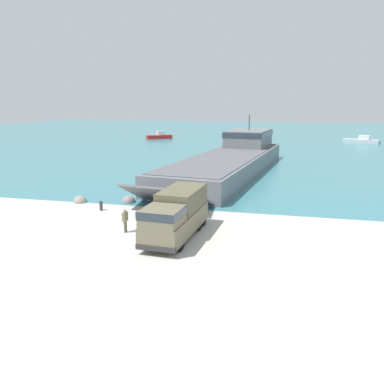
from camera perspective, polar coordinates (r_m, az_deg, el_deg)
The scene contains 10 objects.
ground_plane at distance 27.34m, azimuth -7.10°, elevation -5.07°, with size 240.00×240.00×0.00m, color #B7B5AD.
water_surface at distance 119.89m, azimuth 8.92°, elevation 8.80°, with size 240.00×180.00×0.01m, color teal.
landing_craft at distance 51.00m, azimuth 6.30°, elevation 5.32°, with size 12.63×38.73×7.15m.
military_truck at distance 24.41m, azimuth -2.43°, elevation -3.34°, with size 2.90×7.41×3.00m.
soldier_on_ramp at distance 25.82m, azimuth -10.16°, elevation -4.06°, with size 0.28×0.46×1.65m.
moored_boat_a at distance 99.76m, azimuth -4.98°, elevation 8.47°, with size 6.62×5.55×2.03m.
moored_boat_c at distance 96.39m, azimuth 24.46°, elevation 7.17°, with size 8.13×5.48×1.80m.
mooring_bollard at distance 31.74m, azimuth -13.70°, elevation -1.96°, with size 0.30×0.30×0.82m.
shoreline_rock_a at distance 34.99m, azimuth -16.66°, elevation -1.51°, with size 1.21×1.21×1.21m, color gray.
shoreline_rock_b at distance 34.04m, azimuth -9.60°, elevation -1.54°, with size 1.22×1.22×1.22m, color gray.
Camera 1 is at (9.18, -24.33, 8.42)m, focal length 35.00 mm.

